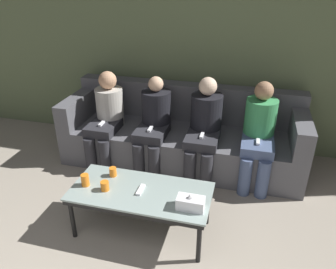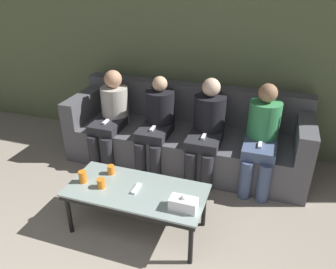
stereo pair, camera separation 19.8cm
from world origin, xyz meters
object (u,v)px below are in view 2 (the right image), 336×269
cup_near_right (83,177)px  seated_person_mid_left (157,121)px  cup_far_center (101,183)px  seated_person_left_end (111,114)px  coffee_table (136,193)px  cup_near_left (111,170)px  tissue_box (183,204)px  couch (186,136)px  game_remote (136,188)px  seated_person_mid_right (207,126)px  seated_person_right_end (262,134)px

cup_near_right → seated_person_mid_left: size_ratio=0.10×
cup_far_center → seated_person_left_end: size_ratio=0.08×
cup_far_center → seated_person_mid_left: 1.18m
coffee_table → seated_person_mid_left: bearing=100.9°
cup_near_left → tissue_box: 0.82m
couch → game_remote: size_ratio=18.65×
cup_near_left → seated_person_mid_right: bearing=54.3°
cup_near_right → seated_person_right_end: 1.86m
game_remote → seated_person_right_end: seated_person_right_end is taller
cup_near_left → seated_person_mid_right: seated_person_mid_right is taller
seated_person_left_end → seated_person_right_end: bearing=0.2°
cup_near_left → seated_person_left_end: seated_person_left_end is taller
cup_near_right → seated_person_mid_left: 1.19m
cup_near_left → cup_near_right: cup_near_right is taller
tissue_box → seated_person_mid_left: 1.40m
cup_near_right → game_remote: bearing=5.7°
seated_person_mid_left → seated_person_right_end: bearing=0.1°
couch → game_remote: couch is taller
coffee_table → seated_person_mid_left: size_ratio=1.13×
cup_near_right → seated_person_right_end: size_ratio=0.10×
cup_far_center → seated_person_left_end: (-0.50, 1.17, 0.11)m
game_remote → cup_far_center: bearing=-167.3°
cup_far_center → game_remote: size_ratio=0.57×
game_remote → seated_person_mid_left: (-0.21, 1.11, 0.13)m
cup_near_right → seated_person_left_end: bearing=104.8°
game_remote → seated_person_right_end: size_ratio=0.13×
cup_near_left → game_remote: cup_near_left is taller
game_remote → coffee_table: bearing=-100.6°
game_remote → seated_person_mid_right: 1.18m
game_remote → seated_person_mid_right: bearing=71.5°
seated_person_mid_right → coffee_table: bearing=-108.5°
cup_near_right → seated_person_right_end: bearing=38.6°
cup_near_right → cup_near_left: bearing=48.7°
game_remote → seated_person_mid_left: bearing=100.9°
couch → cup_near_left: 1.25m
couch → seated_person_left_end: size_ratio=2.56×
game_remote → seated_person_left_end: size_ratio=0.14×
cup_near_right → seated_person_mid_right: (0.86, 1.16, 0.11)m
couch → seated_person_mid_right: seated_person_mid_right is taller
cup_far_center → seated_person_mid_left: size_ratio=0.08×
coffee_table → tissue_box: 0.48m
cup_near_right → seated_person_left_end: (-0.30, 1.15, 0.09)m
tissue_box → coffee_table: bearing=165.7°
cup_near_left → seated_person_right_end: seated_person_right_end is taller
cup_far_center → tissue_box: tissue_box is taller
game_remote → seated_person_mid_left: 1.13m
couch → tissue_box: 1.50m
seated_person_mid_left → seated_person_mid_right: (0.58, 0.00, 0.02)m
couch → seated_person_right_end: seated_person_right_end is taller
seated_person_mid_right → seated_person_right_end: bearing=-0.2°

